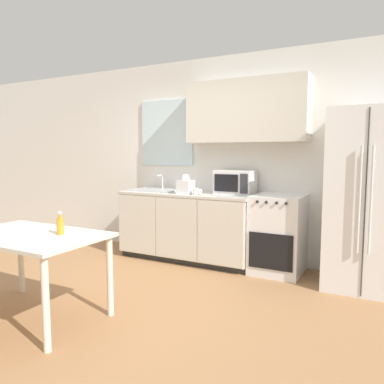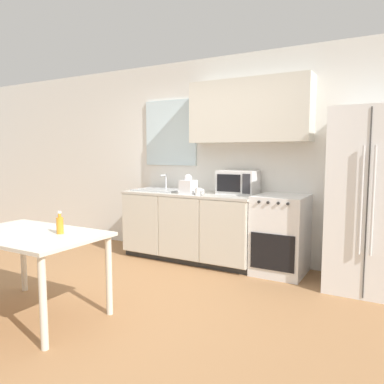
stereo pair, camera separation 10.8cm
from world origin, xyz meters
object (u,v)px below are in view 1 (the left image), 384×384
Objects in this scene: oven_range at (278,234)px; microwave at (235,182)px; coffee_mug at (197,192)px; drink_bottle at (60,225)px; refrigerator at (367,200)px; dining_table at (30,245)px.

microwave is at bearing 168.91° from oven_range.
microwave is at bearing 44.75° from coffee_mug.
microwave reaches higher than oven_range.
coffee_mug reaches higher than drink_bottle.
refrigerator is 9.67× the size of drink_bottle.
coffee_mug is 0.09× the size of dining_table.
refrigerator is 1.56m from microwave.
oven_range is 2.73m from dining_table.
coffee_mug is at bearing 73.14° from dining_table.
refrigerator is 1.93m from coffee_mug.
oven_range is 1.06m from refrigerator.
oven_range is at bearing 14.34° from coffee_mug.
coffee_mug reaches higher than oven_range.
drink_bottle is at bearing 23.84° from dining_table.
coffee_mug is at bearing 79.53° from drink_bottle.
microwave is (-0.60, 0.12, 0.59)m from oven_range.
microwave is 0.53m from coffee_mug.
microwave is at bearing 67.55° from dining_table.
microwave is 2.50× the size of drink_bottle.
microwave is at bearing 72.27° from drink_bottle.
drink_bottle reaches higher than oven_range.
oven_range is 1.91× the size of microwave.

